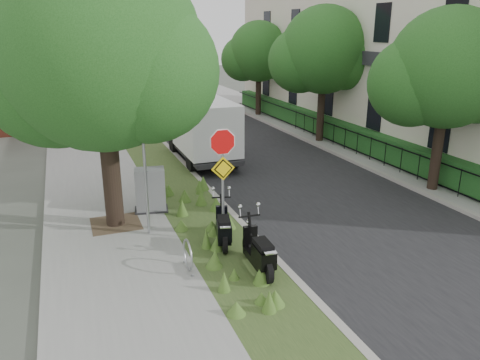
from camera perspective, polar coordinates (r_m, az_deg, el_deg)
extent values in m
plane|color=#4C5147|center=(12.85, 4.84, -7.94)|extent=(120.00, 120.00, 0.00)
cube|color=gray|center=(21.12, -17.82, 1.97)|extent=(3.50, 60.00, 0.12)
cube|color=#2E481F|center=(21.41, -10.48, 2.76)|extent=(2.00, 60.00, 0.12)
cube|color=#9E9991|center=(21.60, -7.88, 3.05)|extent=(0.20, 60.00, 0.13)
cube|color=black|center=(22.62, 0.80, 3.75)|extent=(7.00, 60.00, 0.01)
cube|color=#9E9991|center=(24.08, 8.59, 4.59)|extent=(0.20, 60.00, 0.13)
cube|color=gray|center=(24.94, 12.01, 4.85)|extent=(3.20, 60.00, 0.12)
cylinder|color=black|center=(13.60, -15.65, 3.54)|extent=(0.52, 0.52, 4.48)
sphere|color=#1E4E1A|center=(13.21, -16.68, 15.02)|extent=(5.40, 5.40, 5.40)
sphere|color=#1E4E1A|center=(14.02, -21.76, 11.87)|extent=(4.05, 4.05, 4.05)
sphere|color=#1E4E1A|center=(12.71, -11.23, 12.88)|extent=(3.78, 3.78, 3.78)
cube|color=#473828|center=(14.31, -14.90, -5.15)|extent=(1.40, 1.40, 0.01)
cylinder|color=#A5A8AD|center=(12.80, -11.54, 1.83)|extent=(0.08, 0.08, 4.00)
torus|color=#A5A8AD|center=(11.28, -6.37, -9.05)|extent=(0.05, 0.77, 0.77)
cube|color=#A5A8AD|center=(11.15, -5.83, -11.50)|extent=(0.06, 0.06, 0.04)
cube|color=#A5A8AD|center=(11.76, -6.77, -9.85)|extent=(0.06, 0.06, 0.04)
cylinder|color=#A5A8AD|center=(12.24, -2.11, -1.01)|extent=(0.07, 0.07, 3.00)
cylinder|color=red|center=(11.86, -2.13, 4.65)|extent=(0.86, 0.03, 0.86)
cylinder|color=white|center=(11.87, -2.15, 4.67)|extent=(0.94, 0.02, 0.94)
cube|color=yellow|center=(12.04, -2.09, 1.41)|extent=(0.64, 0.03, 0.64)
cube|color=black|center=(24.21, 10.16, 7.02)|extent=(0.04, 24.00, 0.04)
cube|color=black|center=(24.38, 10.05, 5.18)|extent=(0.04, 24.00, 0.04)
cylinder|color=black|center=(24.30, 10.10, 5.98)|extent=(0.03, 0.03, 1.00)
cube|color=#183F16|center=(24.65, 11.51, 6.19)|extent=(1.00, 24.00, 1.10)
cube|color=beige|center=(26.31, 18.84, 13.68)|extent=(7.00, 26.00, 8.00)
cube|color=#2D2D33|center=(24.21, 12.17, 14.62)|extent=(0.25, 26.00, 0.60)
cylinder|color=black|center=(17.66, 23.09, 4.90)|extent=(0.36, 0.36, 3.81)
sphere|color=#1E4E1A|center=(17.34, 24.05, 12.34)|extent=(4.00, 4.00, 4.00)
sphere|color=#1E4E1A|center=(17.22, 20.25, 11.07)|extent=(3.00, 3.00, 3.00)
sphere|color=#1E4E1A|center=(17.60, 26.91, 10.71)|extent=(2.80, 2.80, 2.80)
cylinder|color=black|center=(23.93, 9.88, 9.50)|extent=(0.36, 0.36, 4.03)
sphere|color=#1E4E1A|center=(23.70, 10.21, 15.35)|extent=(4.20, 4.20, 4.20)
sphere|color=#1E4E1A|center=(23.81, 7.33, 14.23)|extent=(3.15, 3.15, 3.15)
sphere|color=#1E4E1A|center=(23.72, 12.62, 14.19)|extent=(2.94, 2.94, 2.94)
cylinder|color=black|center=(31.05, 2.26, 11.33)|extent=(0.36, 0.36, 3.64)
sphere|color=#1E4E1A|center=(30.86, 2.32, 15.40)|extent=(3.80, 3.80, 3.80)
sphere|color=#1E4E1A|center=(31.09, 0.38, 14.56)|extent=(2.85, 2.85, 2.85)
sphere|color=#1E4E1A|center=(30.76, 4.01, 14.66)|extent=(2.66, 2.66, 2.66)
cylinder|color=black|center=(11.83, 1.01, -8.17)|extent=(0.15, 0.55, 0.55)
cylinder|color=black|center=(10.74, 3.35, -11.09)|extent=(0.15, 0.55, 0.55)
cube|color=black|center=(11.23, 2.21, -9.59)|extent=(0.41, 1.23, 0.19)
cube|color=black|center=(10.80, 2.92, -9.26)|extent=(0.41, 0.70, 0.42)
cube|color=black|center=(10.72, 2.84, -7.84)|extent=(0.34, 0.65, 0.13)
cylinder|color=black|center=(13.17, -2.27, -5.39)|extent=(0.25, 0.53, 0.52)
cylinder|color=black|center=(12.04, -1.86, -7.73)|extent=(0.25, 0.53, 0.52)
cube|color=black|center=(12.55, -2.06, -6.52)|extent=(0.62, 1.20, 0.18)
cube|color=black|center=(12.13, -1.95, -6.18)|extent=(0.51, 0.72, 0.40)
cube|color=black|center=(12.07, -1.98, -4.96)|extent=(0.44, 0.66, 0.12)
cube|color=#262628|center=(20.54, -4.53, 3.59)|extent=(1.94, 5.06, 0.17)
cube|color=#B7BABC|center=(22.19, -5.99, 6.79)|extent=(1.96, 1.35, 1.52)
cube|color=white|center=(19.78, -4.19, 6.57)|extent=(2.12, 3.63, 2.09)
cube|color=#262628|center=(15.08, -10.73, -3.54)|extent=(1.12, 0.84, 0.05)
cube|color=slate|center=(14.85, -10.88, -1.18)|extent=(0.99, 0.71, 1.36)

